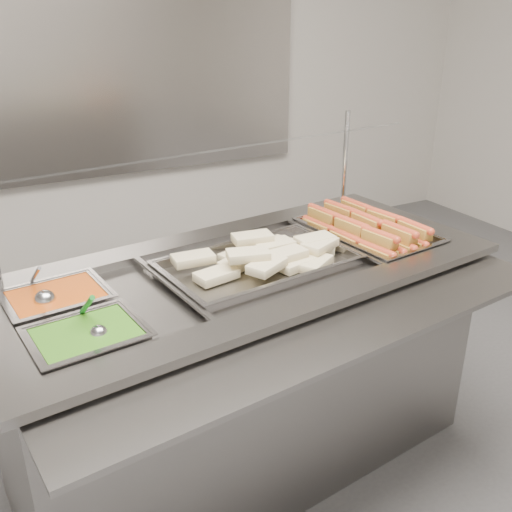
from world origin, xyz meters
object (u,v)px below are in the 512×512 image
steam_counter (246,368)px  sneeze_guard (211,155)px  pan_hotdogs (367,239)px  serving_spoon (97,329)px  pan_wraps (258,267)px  ladle (44,299)px

steam_counter → sneeze_guard: 0.74m
sneeze_guard → pan_hotdogs: sneeze_guard is taller
sneeze_guard → serving_spoon: (-0.50, -0.38, -0.31)m
pan_wraps → serving_spoon: serving_spoon is taller
pan_hotdogs → ladle: 1.16m
steam_counter → ladle: (-0.61, 0.05, 0.40)m
steam_counter → pan_hotdogs: (0.55, 0.06, 0.36)m
steam_counter → sneeze_guard: size_ratio=1.17×
steam_counter → pan_wraps: pan_wraps is taller
pan_hotdogs → steam_counter: bearing=-173.7°
pan_wraps → ladle: ladle is taller
steam_counter → ladle: ladle is taller
pan_wraps → ladle: 0.67m
steam_counter → ladle: size_ratio=10.21×
sneeze_guard → pan_wraps: bearing=-68.3°
pan_wraps → serving_spoon: size_ratio=4.12×
pan_wraps → serving_spoon: bearing=-161.2°
pan_hotdogs → pan_wraps: 0.50m
sneeze_guard → ladle: 0.69m
sneeze_guard → pan_hotdogs: (0.57, -0.13, -0.36)m
steam_counter → pan_hotdogs: size_ratio=3.36×
steam_counter → pan_hotdogs: 0.66m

